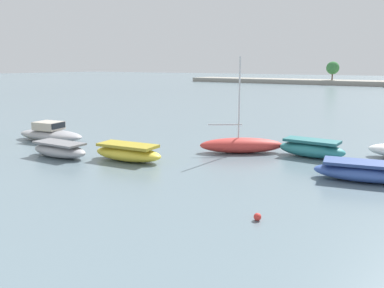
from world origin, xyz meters
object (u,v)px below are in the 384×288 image
object	(u,v)px
moored_boat_5	(241,145)
moored_boat_6	(311,149)
moored_boat_4	(128,153)
moored_boat_7	(364,172)
moored_boat_2	(50,134)
moored_boat_3	(60,150)
mooring_buoy_2	(257,217)

from	to	relation	value
moored_boat_5	moored_boat_6	bearing A→B (deg)	-18.36
moored_boat_4	moored_boat_7	world-z (taller)	moored_boat_4
moored_boat_6	moored_boat_4	bearing A→B (deg)	-140.48
moored_boat_2	moored_boat_3	xyz separation A→B (m)	(4.90, -3.08, -0.06)
moored_boat_6	mooring_buoy_2	world-z (taller)	moored_boat_6
moored_boat_4	mooring_buoy_2	bearing A→B (deg)	-29.02
moored_boat_2	moored_boat_5	world-z (taller)	moored_boat_5
moored_boat_5	moored_boat_7	world-z (taller)	moored_boat_5
moored_boat_7	mooring_buoy_2	world-z (taller)	moored_boat_7
moored_boat_5	moored_boat_6	xyz separation A→B (m)	(4.04, 1.24, 0.02)
moored_boat_3	moored_boat_5	size ratio (longest dim) A/B	0.69
moored_boat_3	moored_boat_5	bearing A→B (deg)	37.73
moored_boat_2	moored_boat_4	size ratio (longest dim) A/B	1.27
moored_boat_3	moored_boat_6	bearing A→B (deg)	31.42
moored_boat_7	mooring_buoy_2	distance (m)	7.67
moored_boat_6	moored_boat_2	bearing A→B (deg)	-162.31
moored_boat_4	moored_boat_2	bearing A→B (deg)	164.05
moored_boat_4	moored_boat_7	size ratio (longest dim) A/B	0.93
moored_boat_2	mooring_buoy_2	bearing A→B (deg)	-25.93
moored_boat_3	mooring_buoy_2	distance (m)	14.33
moored_boat_4	moored_boat_5	bearing A→B (deg)	45.04
moored_boat_6	moored_boat_7	bearing A→B (deg)	-43.88
moored_boat_4	moored_boat_5	distance (m)	7.11
moored_boat_3	moored_boat_4	distance (m)	4.34
moored_boat_7	moored_boat_2	bearing A→B (deg)	172.35
moored_boat_6	moored_boat_7	xyz separation A→B (m)	(3.66, -3.62, -0.06)
moored_boat_7	mooring_buoy_2	size ratio (longest dim) A/B	17.56
moored_boat_3	moored_boat_5	distance (m)	11.08
moored_boat_3	mooring_buoy_2	xyz separation A→B (m)	(14.09, -2.62, -0.30)
moored_boat_6	moored_boat_5	bearing A→B (deg)	-162.15
moored_boat_5	mooring_buoy_2	xyz separation A→B (m)	(5.60, -9.75, -0.35)
moored_boat_6	moored_boat_7	world-z (taller)	moored_boat_6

